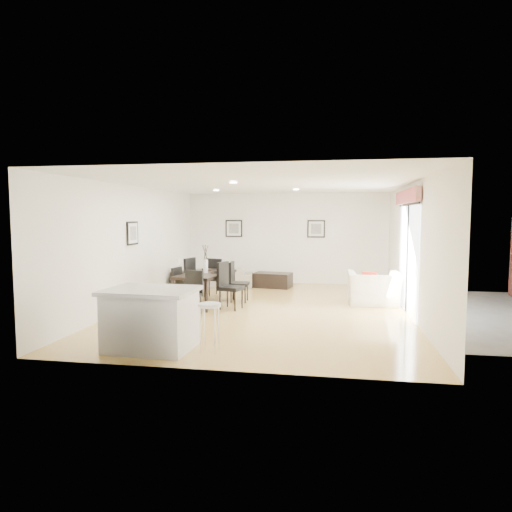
% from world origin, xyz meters
% --- Properties ---
extents(ground, '(8.00, 8.00, 0.00)m').
position_xyz_m(ground, '(0.00, 0.00, 0.00)').
color(ground, '#DAB159').
rests_on(ground, ground).
extents(wall_back, '(6.00, 0.04, 2.70)m').
position_xyz_m(wall_back, '(0.00, 4.00, 1.35)').
color(wall_back, white).
rests_on(wall_back, ground).
extents(wall_front, '(6.00, 0.04, 2.70)m').
position_xyz_m(wall_front, '(0.00, -4.00, 1.35)').
color(wall_front, white).
rests_on(wall_front, ground).
extents(wall_left, '(0.04, 8.00, 2.70)m').
position_xyz_m(wall_left, '(-3.00, 0.00, 1.35)').
color(wall_left, white).
rests_on(wall_left, ground).
extents(wall_right, '(0.04, 8.00, 2.70)m').
position_xyz_m(wall_right, '(3.00, 0.00, 1.35)').
color(wall_right, white).
rests_on(wall_right, ground).
extents(ceiling, '(6.00, 8.00, 0.02)m').
position_xyz_m(ceiling, '(0.00, 0.00, 2.70)').
color(ceiling, white).
rests_on(ceiling, wall_back).
extents(sofa, '(2.04, 0.98, 0.57)m').
position_xyz_m(sofa, '(-1.83, 2.92, 0.29)').
color(sofa, '#9E9480').
rests_on(sofa, ground).
extents(armchair, '(1.18, 1.04, 0.75)m').
position_xyz_m(armchair, '(2.34, 0.97, 0.38)').
color(armchair, white).
rests_on(armchair, ground).
extents(dining_table, '(1.11, 1.85, 0.73)m').
position_xyz_m(dining_table, '(-1.46, 0.36, 0.65)').
color(dining_table, black).
rests_on(dining_table, ground).
extents(dining_chair_wnear, '(0.46, 0.46, 0.90)m').
position_xyz_m(dining_chair_wnear, '(-2.09, -0.09, 0.50)').
color(dining_chair_wnear, black).
rests_on(dining_chair_wnear, ground).
extents(dining_chair_wfar, '(0.56, 0.56, 1.03)m').
position_xyz_m(dining_chair_wfar, '(-2.08, 0.77, 0.58)').
color(dining_chair_wfar, black).
rests_on(dining_chair_wfar, ground).
extents(dining_chair_enear, '(0.56, 0.56, 1.03)m').
position_xyz_m(dining_chair_enear, '(-0.85, -0.06, 0.57)').
color(dining_chair_enear, black).
rests_on(dining_chair_enear, ground).
extents(dining_chair_efar, '(0.44, 0.44, 0.95)m').
position_xyz_m(dining_chair_efar, '(-0.85, 0.79, 0.53)').
color(dining_chair_efar, black).
rests_on(dining_chair_efar, ground).
extents(dining_chair_head, '(0.49, 0.49, 0.91)m').
position_xyz_m(dining_chair_head, '(-1.45, -0.73, 0.51)').
color(dining_chair_head, black).
rests_on(dining_chair_head, ground).
extents(dining_chair_foot, '(0.55, 0.55, 0.97)m').
position_xyz_m(dining_chair_foot, '(-1.49, 1.44, 0.54)').
color(dining_chair_foot, black).
rests_on(dining_chair_foot, ground).
extents(vase, '(0.70, 1.15, 0.65)m').
position_xyz_m(vase, '(-1.46, 0.36, 1.02)').
color(vase, white).
rests_on(vase, dining_table).
extents(coffee_table, '(1.13, 0.79, 0.42)m').
position_xyz_m(coffee_table, '(-0.28, 3.10, 0.21)').
color(coffee_table, black).
rests_on(coffee_table, ground).
extents(side_table, '(0.46, 0.46, 0.53)m').
position_xyz_m(side_table, '(-2.70, 2.04, 0.27)').
color(side_table, black).
rests_on(side_table, ground).
extents(table_lamp, '(0.19, 0.19, 0.37)m').
position_xyz_m(table_lamp, '(-2.70, 2.04, 0.78)').
color(table_lamp, white).
rests_on(table_lamp, side_table).
extents(cushion, '(0.34, 0.12, 0.34)m').
position_xyz_m(cushion, '(2.23, 0.86, 0.60)').
color(cushion, maroon).
rests_on(cushion, armchair).
extents(kitchen_island, '(1.37, 1.08, 0.93)m').
position_xyz_m(kitchen_island, '(-1.29, -3.23, 0.47)').
color(kitchen_island, silver).
rests_on(kitchen_island, ground).
extents(bar_stool, '(0.34, 0.34, 0.74)m').
position_xyz_m(bar_stool, '(-0.37, -3.23, 0.63)').
color(bar_stool, silver).
rests_on(bar_stool, ground).
extents(framed_print_back_left, '(0.52, 0.04, 0.52)m').
position_xyz_m(framed_print_back_left, '(-1.60, 3.97, 1.65)').
color(framed_print_back_left, black).
rests_on(framed_print_back_left, wall_back).
extents(framed_print_back_right, '(0.52, 0.04, 0.52)m').
position_xyz_m(framed_print_back_right, '(0.90, 3.97, 1.65)').
color(framed_print_back_right, black).
rests_on(framed_print_back_right, wall_back).
extents(framed_print_left_wall, '(0.04, 0.52, 0.52)m').
position_xyz_m(framed_print_left_wall, '(-2.97, -0.20, 1.65)').
color(framed_print_left_wall, black).
rests_on(framed_print_left_wall, wall_left).
extents(sliding_door, '(0.12, 2.70, 2.57)m').
position_xyz_m(sliding_door, '(2.96, 0.30, 1.66)').
color(sliding_door, white).
rests_on(sliding_door, wall_right).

